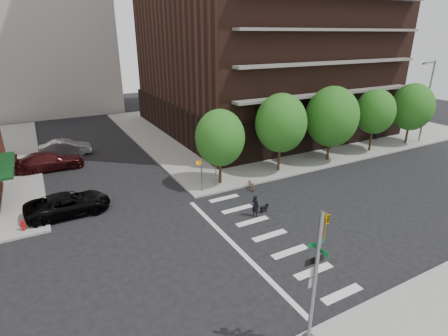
{
  "coord_description": "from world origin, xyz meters",
  "views": [
    {
      "loc": [
        -8.54,
        -15.2,
        11.82
      ],
      "look_at": [
        3.0,
        6.0,
        2.5
      ],
      "focal_mm": 28.0,
      "sensor_mm": 36.0,
      "label": 1
    }
  ],
  "objects_px": {
    "fire_hydrant": "(23,225)",
    "parked_car_black": "(68,204)",
    "parked_car_maroon": "(50,161)",
    "traffic_signal": "(314,292)",
    "parked_car_silver": "(65,148)",
    "scooter": "(251,184)",
    "pedestrian_far": "(376,132)",
    "dog_walker": "(255,206)"
  },
  "relations": [
    {
      "from": "fire_hydrant",
      "to": "parked_car_black",
      "type": "xyz_separation_m",
      "value": [
        2.83,
        1.2,
        0.22
      ]
    },
    {
      "from": "parked_car_black",
      "to": "parked_car_maroon",
      "type": "xyz_separation_m",
      "value": [
        -0.53,
        10.03,
        0.07
      ]
    },
    {
      "from": "traffic_signal",
      "to": "parked_car_black",
      "type": "bearing_deg",
      "value": 113.6
    },
    {
      "from": "parked_car_maroon",
      "to": "parked_car_silver",
      "type": "xyz_separation_m",
      "value": [
        1.68,
        3.67,
        -0.03
      ]
    },
    {
      "from": "fire_hydrant",
      "to": "parked_car_black",
      "type": "distance_m",
      "value": 3.08
    },
    {
      "from": "parked_car_maroon",
      "to": "scooter",
      "type": "distance_m",
      "value": 18.78
    },
    {
      "from": "parked_car_maroon",
      "to": "scooter",
      "type": "relative_size",
      "value": 3.76
    },
    {
      "from": "scooter",
      "to": "pedestrian_far",
      "type": "height_order",
      "value": "pedestrian_far"
    },
    {
      "from": "parked_car_maroon",
      "to": "traffic_signal",
      "type": "bearing_deg",
      "value": -162.92
    },
    {
      "from": "traffic_signal",
      "to": "parked_car_black",
      "type": "xyz_separation_m",
      "value": [
        -7.21,
        16.49,
        -1.93
      ]
    },
    {
      "from": "traffic_signal",
      "to": "fire_hydrant",
      "type": "height_order",
      "value": "traffic_signal"
    },
    {
      "from": "traffic_signal",
      "to": "dog_walker",
      "type": "bearing_deg",
      "value": 68.06
    },
    {
      "from": "fire_hydrant",
      "to": "pedestrian_far",
      "type": "relative_size",
      "value": 0.4
    },
    {
      "from": "scooter",
      "to": "parked_car_maroon",
      "type": "bearing_deg",
      "value": 154.3
    },
    {
      "from": "parked_car_maroon",
      "to": "parked_car_silver",
      "type": "distance_m",
      "value": 4.04
    },
    {
      "from": "scooter",
      "to": "dog_walker",
      "type": "distance_m",
      "value": 4.5
    },
    {
      "from": "traffic_signal",
      "to": "scooter",
      "type": "relative_size",
      "value": 3.87
    },
    {
      "from": "fire_hydrant",
      "to": "parked_car_maroon",
      "type": "xyz_separation_m",
      "value": [
        2.3,
        11.23,
        0.29
      ]
    },
    {
      "from": "scooter",
      "to": "dog_walker",
      "type": "height_order",
      "value": "dog_walker"
    },
    {
      "from": "parked_car_maroon",
      "to": "scooter",
      "type": "bearing_deg",
      "value": -131.06
    },
    {
      "from": "traffic_signal",
      "to": "scooter",
      "type": "height_order",
      "value": "traffic_signal"
    },
    {
      "from": "parked_car_maroon",
      "to": "scooter",
      "type": "height_order",
      "value": "parked_car_maroon"
    },
    {
      "from": "traffic_signal",
      "to": "parked_car_silver",
      "type": "relative_size",
      "value": 1.2
    },
    {
      "from": "scooter",
      "to": "pedestrian_far",
      "type": "distance_m",
      "value": 20.65
    },
    {
      "from": "fire_hydrant",
      "to": "parked_car_black",
      "type": "bearing_deg",
      "value": 23.01
    },
    {
      "from": "traffic_signal",
      "to": "parked_car_silver",
      "type": "distance_m",
      "value": 30.86
    },
    {
      "from": "traffic_signal",
      "to": "scooter",
      "type": "distance_m",
      "value": 15.49
    },
    {
      "from": "parked_car_silver",
      "to": "scooter",
      "type": "relative_size",
      "value": 3.21
    },
    {
      "from": "parked_car_black",
      "to": "parked_car_silver",
      "type": "xyz_separation_m",
      "value": [
        1.16,
        13.71,
        0.05
      ]
    },
    {
      "from": "traffic_signal",
      "to": "pedestrian_far",
      "type": "height_order",
      "value": "traffic_signal"
    },
    {
      "from": "parked_car_maroon",
      "to": "dog_walker",
      "type": "bearing_deg",
      "value": -143.55
    },
    {
      "from": "dog_walker",
      "to": "pedestrian_far",
      "type": "relative_size",
      "value": 0.85
    },
    {
      "from": "scooter",
      "to": "dog_walker",
      "type": "relative_size",
      "value": 1.0
    },
    {
      "from": "parked_car_silver",
      "to": "dog_walker",
      "type": "relative_size",
      "value": 3.2
    },
    {
      "from": "scooter",
      "to": "parked_car_silver",
      "type": "bearing_deg",
      "value": 143.36
    },
    {
      "from": "traffic_signal",
      "to": "pedestrian_far",
      "type": "bearing_deg",
      "value": 35.03
    },
    {
      "from": "traffic_signal",
      "to": "parked_car_black",
      "type": "height_order",
      "value": "traffic_signal"
    },
    {
      "from": "parked_car_maroon",
      "to": "pedestrian_far",
      "type": "height_order",
      "value": "pedestrian_far"
    },
    {
      "from": "scooter",
      "to": "parked_car_black",
      "type": "bearing_deg",
      "value": -174.34
    },
    {
      "from": "parked_car_maroon",
      "to": "pedestrian_far",
      "type": "bearing_deg",
      "value": -102.42
    },
    {
      "from": "fire_hydrant",
      "to": "dog_walker",
      "type": "bearing_deg",
      "value": -20.32
    },
    {
      "from": "parked_car_black",
      "to": "scooter",
      "type": "bearing_deg",
      "value": -101.49
    }
  ]
}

